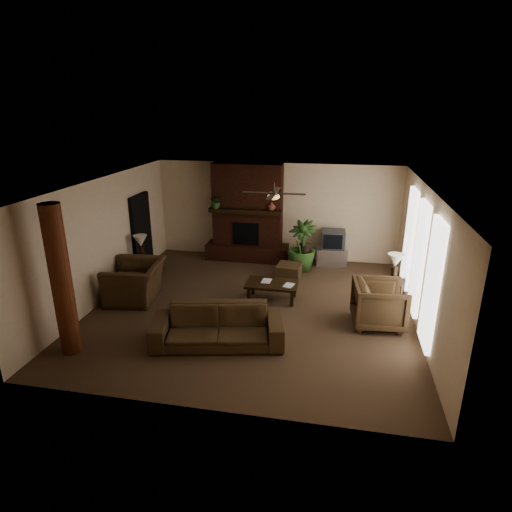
% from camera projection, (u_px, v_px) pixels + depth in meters
% --- Properties ---
extents(room_shell, '(7.00, 7.00, 7.00)m').
position_uv_depth(room_shell, '(252.00, 249.00, 9.20)').
color(room_shell, brown).
rests_on(room_shell, ground).
extents(fireplace, '(2.40, 0.70, 2.80)m').
position_uv_depth(fireplace, '(247.00, 221.00, 12.41)').
color(fireplace, '#421C11').
rests_on(fireplace, ground).
extents(windows, '(0.08, 3.65, 2.35)m').
position_uv_depth(windows, '(419.00, 258.00, 8.78)').
color(windows, white).
rests_on(windows, ground).
extents(log_column, '(0.36, 0.36, 2.80)m').
position_uv_depth(log_column, '(61.00, 281.00, 7.51)').
color(log_column, brown).
rests_on(log_column, ground).
extents(doorway, '(0.10, 1.00, 2.10)m').
position_uv_depth(doorway, '(142.00, 233.00, 11.60)').
color(doorway, black).
rests_on(doorway, ground).
extents(ceiling_fan, '(1.35, 1.35, 0.37)m').
position_uv_depth(ceiling_fan, '(274.00, 195.00, 9.03)').
color(ceiling_fan, black).
rests_on(ceiling_fan, ceiling).
extents(sofa, '(2.58, 1.22, 0.97)m').
position_uv_depth(sofa, '(218.00, 320.00, 8.07)').
color(sofa, '#46321E').
rests_on(sofa, ground).
extents(armchair_left, '(1.05, 1.46, 1.18)m').
position_uv_depth(armchair_left, '(135.00, 275.00, 9.91)').
color(armchair_left, '#46321E').
rests_on(armchair_left, ground).
extents(armchair_right, '(1.03, 1.09, 1.04)m').
position_uv_depth(armchair_right, '(379.00, 302.00, 8.74)').
color(armchair_right, '#46321E').
rests_on(armchair_right, ground).
extents(coffee_table, '(1.20, 0.70, 0.43)m').
position_uv_depth(coffee_table, '(272.00, 285.00, 9.93)').
color(coffee_table, black).
rests_on(coffee_table, ground).
extents(ottoman, '(0.65, 0.65, 0.40)m').
position_uv_depth(ottoman, '(289.00, 272.00, 11.20)').
color(ottoman, '#46321E').
rests_on(ottoman, ground).
extents(tv_stand, '(0.91, 0.60, 0.50)m').
position_uv_depth(tv_stand, '(331.00, 256.00, 12.20)').
color(tv_stand, '#BDBDBF').
rests_on(tv_stand, ground).
extents(tv, '(0.68, 0.57, 0.52)m').
position_uv_depth(tv, '(333.00, 239.00, 12.02)').
color(tv, '#3A3A3D').
rests_on(tv, tv_stand).
extents(floor_vase, '(0.34, 0.34, 0.77)m').
position_uv_depth(floor_vase, '(304.00, 253.00, 11.88)').
color(floor_vase, black).
rests_on(floor_vase, ground).
extents(floor_plant, '(1.25, 1.57, 0.77)m').
position_uv_depth(floor_plant, '(301.00, 256.00, 11.79)').
color(floor_plant, '#315522').
rests_on(floor_plant, ground).
extents(side_table_left, '(0.55, 0.55, 0.55)m').
position_uv_depth(side_table_left, '(144.00, 269.00, 11.20)').
color(side_table_left, black).
rests_on(side_table_left, ground).
extents(lamp_left, '(0.40, 0.40, 0.65)m').
position_uv_depth(lamp_left, '(141.00, 243.00, 10.92)').
color(lamp_left, black).
rests_on(lamp_left, side_table_left).
extents(side_table_right, '(0.62, 0.62, 0.55)m').
position_uv_depth(side_table_right, '(391.00, 291.00, 9.84)').
color(side_table_right, black).
rests_on(side_table_right, ground).
extents(lamp_right, '(0.43, 0.43, 0.65)m').
position_uv_depth(lamp_right, '(395.00, 263.00, 9.55)').
color(lamp_right, black).
rests_on(lamp_right, side_table_right).
extents(mantel_plant, '(0.48, 0.51, 0.33)m').
position_uv_depth(mantel_plant, '(216.00, 203.00, 12.08)').
color(mantel_plant, '#315522').
rests_on(mantel_plant, fireplace).
extents(mantel_vase, '(0.26, 0.27, 0.22)m').
position_uv_depth(mantel_vase, '(272.00, 206.00, 11.88)').
color(mantel_vase, brown).
rests_on(mantel_vase, fireplace).
extents(book_a, '(0.22, 0.04, 0.29)m').
position_uv_depth(book_a, '(262.00, 276.00, 9.95)').
color(book_a, '#999999').
rests_on(book_a, coffee_table).
extents(book_b, '(0.21, 0.08, 0.29)m').
position_uv_depth(book_b, '(284.00, 279.00, 9.74)').
color(book_b, '#999999').
rests_on(book_b, coffee_table).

